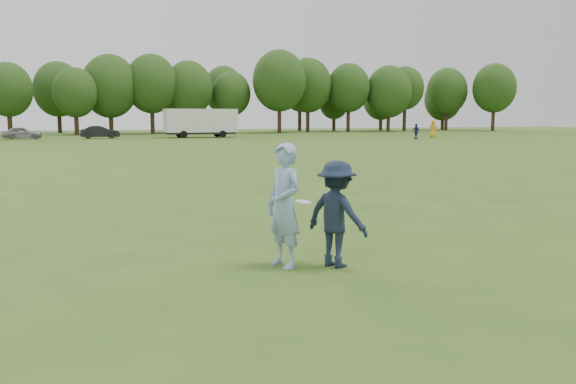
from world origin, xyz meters
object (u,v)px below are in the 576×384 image
cargo_trailer (201,122)px  thrower (284,205)px  field_cone (260,140)px  defender (337,214)px  car_f (100,132)px  car_e (22,133)px  player_far_b (416,131)px  player_far_c (433,129)px

cargo_trailer → thrower: bearing=-101.8°
field_cone → defender: bearing=-107.0°
thrower → cargo_trailer: (12.22, 58.77, 0.78)m
defender → field_cone: 49.10m
field_cone → cargo_trailer: bearing=103.6°
thrower → car_f: (1.37, 59.75, -0.32)m
car_e → car_f: (7.69, -0.38, 0.02)m
car_f → defender: bearing=178.2°
player_far_b → player_far_c: bearing=113.4°
player_far_c → car_f: player_far_c is taller
player_far_b → cargo_trailer: 23.76m
thrower → defender: thrower is taller
defender → player_far_b: size_ratio=1.06×
player_far_b → car_e: size_ratio=0.42×
player_far_b → car_e: (-38.50, 14.22, -0.15)m
player_far_c → car_f: 36.58m
defender → car_e: (-7.12, 60.42, -0.20)m
thrower → defender: bearing=53.7°
cargo_trailer → defender: bearing=-101.0°
player_far_c → car_e: bearing=29.1°
thrower → car_e: (-6.32, 60.13, -0.34)m
defender → field_cone: defender is taller
defender → player_far_b: bearing=-62.9°
player_far_b → cargo_trailer: (-19.95, 12.86, 0.96)m
car_e → car_f: size_ratio=0.94×
player_far_c → car_e: (-42.58, 11.36, -0.34)m
player_far_b → cargo_trailer: bearing=-134.4°
defender → field_cone: bearing=-45.7°
car_e → field_cone: 25.37m
defender → car_e: bearing=-22.0°
thrower → defender: (0.79, -0.29, -0.14)m
defender → cargo_trailer: 60.15m
defender → cargo_trailer: bearing=-39.6°
defender → cargo_trailer: size_ratio=0.19×
player_far_c → car_f: bearing=26.6°
field_cone → player_far_b: bearing=-2.5°
car_e → car_f: bearing=-94.4°
player_far_c → cargo_trailer: cargo_trailer is taller
cargo_trailer → player_far_c: bearing=-22.6°
defender → cargo_trailer: cargo_trailer is taller
thrower → player_far_b: size_ratio=1.23×
thrower → car_e: bearing=169.5°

